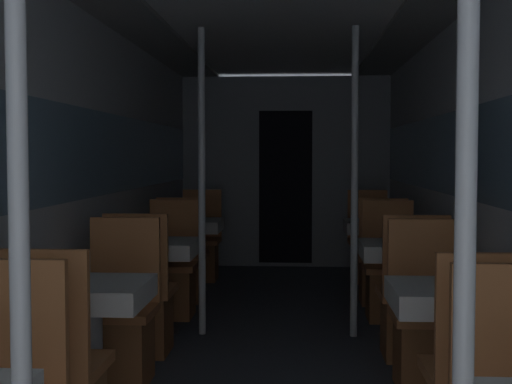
# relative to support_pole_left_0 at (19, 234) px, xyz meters

# --- Properties ---
(wall_left) EXTENTS (0.05, 10.12, 2.30)m
(wall_left) POSITION_rel_support_pole_left_0_xyz_m (-0.70, 2.74, 0.03)
(wall_left) COLOR silver
(wall_left) RESTS_ON ground_plane
(wall_right) EXTENTS (0.05, 10.12, 2.30)m
(wall_right) POSITION_rel_support_pole_left_0_xyz_m (1.84, 2.74, 0.03)
(wall_right) COLOR silver
(wall_right) RESTS_ON ground_plane
(bulkhead_far) EXTENTS (2.50, 0.09, 2.30)m
(bulkhead_far) POSITION_rel_support_pole_left_0_xyz_m (0.57, 6.84, -0.01)
(bulkhead_far) COLOR gray
(bulkhead_far) RESTS_ON ground_plane
(support_pole_left_0) EXTENTS (0.05, 0.05, 2.30)m
(support_pole_left_0) POSITION_rel_support_pole_left_0_xyz_m (0.00, 0.00, 0.00)
(support_pole_left_0) COLOR silver
(support_pole_left_0) RESTS_ON ground_plane
(dining_table_left_1) EXTENTS (0.58, 0.58, 0.71)m
(dining_table_left_1) POSITION_rel_support_pole_left_0_xyz_m (-0.34, 1.75, -0.56)
(dining_table_left_1) COLOR #4C4C51
(dining_table_left_1) RESTS_ON ground_plane
(chair_left_far_1) EXTENTS (0.43, 0.43, 0.97)m
(chair_left_far_1) POSITION_rel_support_pole_left_0_xyz_m (-0.34, 2.32, -0.85)
(chair_left_far_1) COLOR #9C5B31
(chair_left_far_1) RESTS_ON ground_plane
(dining_table_left_2) EXTENTS (0.58, 0.58, 0.71)m
(dining_table_left_2) POSITION_rel_support_pole_left_0_xyz_m (-0.34, 3.50, -0.56)
(dining_table_left_2) COLOR #4C4C51
(dining_table_left_2) RESTS_ON ground_plane
(chair_left_near_2) EXTENTS (0.43, 0.43, 0.97)m
(chair_left_near_2) POSITION_rel_support_pole_left_0_xyz_m (-0.34, 2.93, -0.85)
(chair_left_near_2) COLOR #9C5B31
(chair_left_near_2) RESTS_ON ground_plane
(chair_left_far_2) EXTENTS (0.43, 0.43, 0.97)m
(chair_left_far_2) POSITION_rel_support_pole_left_0_xyz_m (-0.34, 4.07, -0.85)
(chair_left_far_2) COLOR #9C5B31
(chair_left_far_2) RESTS_ON ground_plane
(support_pole_left_2) EXTENTS (0.05, 0.05, 2.30)m
(support_pole_left_2) POSITION_rel_support_pole_left_0_xyz_m (0.00, 3.50, 0.00)
(support_pole_left_2) COLOR silver
(support_pole_left_2) RESTS_ON ground_plane
(dining_table_left_3) EXTENTS (0.58, 0.58, 0.71)m
(dining_table_left_3) POSITION_rel_support_pole_left_0_xyz_m (-0.34, 5.25, -0.56)
(dining_table_left_3) COLOR #4C4C51
(dining_table_left_3) RESTS_ON ground_plane
(chair_left_near_3) EXTENTS (0.43, 0.43, 0.97)m
(chair_left_near_3) POSITION_rel_support_pole_left_0_xyz_m (-0.34, 4.68, -0.85)
(chair_left_near_3) COLOR #9C5B31
(chair_left_near_3) RESTS_ON ground_plane
(chair_left_far_3) EXTENTS (0.43, 0.43, 0.97)m
(chair_left_far_3) POSITION_rel_support_pole_left_0_xyz_m (-0.34, 5.82, -0.85)
(chair_left_far_3) COLOR #9C5B31
(chair_left_far_3) RESTS_ON ground_plane
(support_pole_right_0) EXTENTS (0.05, 0.05, 2.30)m
(support_pole_right_0) POSITION_rel_support_pole_left_0_xyz_m (1.14, 0.00, 0.00)
(support_pole_right_0) COLOR silver
(support_pole_right_0) RESTS_ON ground_plane
(dining_table_right_1) EXTENTS (0.58, 0.58, 0.71)m
(dining_table_right_1) POSITION_rel_support_pole_left_0_xyz_m (1.47, 1.75, -0.56)
(dining_table_right_1) COLOR #4C4C51
(dining_table_right_1) RESTS_ON ground_plane
(chair_right_far_1) EXTENTS (0.43, 0.43, 0.97)m
(chair_right_far_1) POSITION_rel_support_pole_left_0_xyz_m (1.47, 2.32, -0.85)
(chair_right_far_1) COLOR #9C5B31
(chair_right_far_1) RESTS_ON ground_plane
(dining_table_right_2) EXTENTS (0.58, 0.58, 0.71)m
(dining_table_right_2) POSITION_rel_support_pole_left_0_xyz_m (1.47, 3.50, -0.56)
(dining_table_right_2) COLOR #4C4C51
(dining_table_right_2) RESTS_ON ground_plane
(chair_right_near_2) EXTENTS (0.43, 0.43, 0.97)m
(chair_right_near_2) POSITION_rel_support_pole_left_0_xyz_m (1.47, 2.93, -0.85)
(chair_right_near_2) COLOR #9C5B31
(chair_right_near_2) RESTS_ON ground_plane
(chair_right_far_2) EXTENTS (0.43, 0.43, 0.97)m
(chair_right_far_2) POSITION_rel_support_pole_left_0_xyz_m (1.47, 4.07, -0.85)
(chair_right_far_2) COLOR #9C5B31
(chair_right_far_2) RESTS_ON ground_plane
(support_pole_right_2) EXTENTS (0.05, 0.05, 2.30)m
(support_pole_right_2) POSITION_rel_support_pole_left_0_xyz_m (1.14, 3.50, 0.00)
(support_pole_right_2) COLOR silver
(support_pole_right_2) RESTS_ON ground_plane
(dining_table_right_3) EXTENTS (0.58, 0.58, 0.71)m
(dining_table_right_3) POSITION_rel_support_pole_left_0_xyz_m (1.47, 5.25, -0.56)
(dining_table_right_3) COLOR #4C4C51
(dining_table_right_3) RESTS_ON ground_plane
(chair_right_near_3) EXTENTS (0.43, 0.43, 0.97)m
(chair_right_near_3) POSITION_rel_support_pole_left_0_xyz_m (1.47, 4.68, -0.85)
(chair_right_near_3) COLOR #9C5B31
(chair_right_near_3) RESTS_ON ground_plane
(chair_right_far_3) EXTENTS (0.43, 0.43, 0.97)m
(chair_right_far_3) POSITION_rel_support_pole_left_0_xyz_m (1.47, 5.82, -0.85)
(chair_right_far_3) COLOR #9C5B31
(chair_right_far_3) RESTS_ON ground_plane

